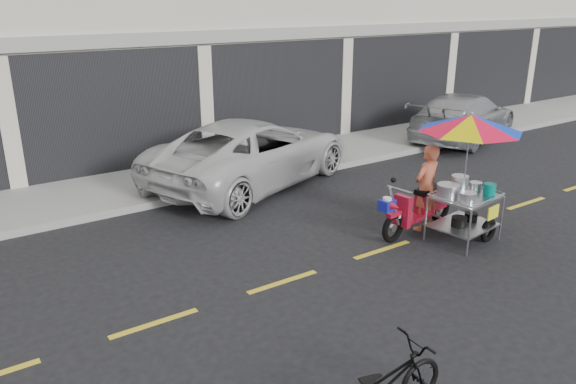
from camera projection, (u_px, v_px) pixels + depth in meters
ground at (382, 250)px, 9.40m from camera, size 90.00×90.00×0.00m
sidewalk at (227, 167)px, 13.67m from camera, size 45.00×3.00×0.15m
centerline at (382, 250)px, 9.40m from camera, size 42.00×0.10×0.01m
white_pickup at (252, 152)px, 12.54m from camera, size 5.81×4.15×1.47m
silver_pickup at (463, 116)px, 16.52m from camera, size 5.05×3.32×1.36m
food_vendor_rig at (453, 159)px, 9.53m from camera, size 2.40×1.92×2.25m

